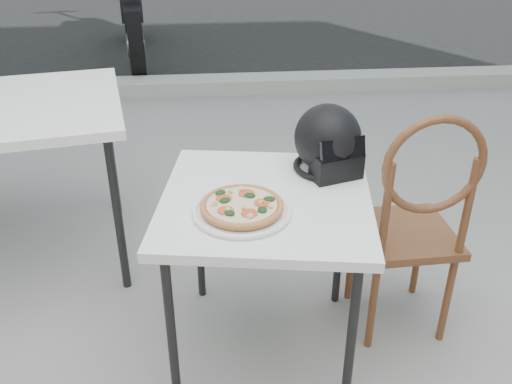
{
  "coord_description": "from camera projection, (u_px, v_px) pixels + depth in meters",
  "views": [
    {
      "loc": [
        -0.21,
        -1.65,
        1.62
      ],
      "look_at": [
        -0.06,
        -0.05,
        0.72
      ],
      "focal_mm": 40.0,
      "sensor_mm": 36.0,
      "label": 1
    }
  ],
  "objects": [
    {
      "name": "ground",
      "position": [
        270.0,
        344.0,
        2.25
      ],
      "size": [
        80.0,
        80.0,
        0.0
      ],
      "primitive_type": "plane",
      "color": "gray",
      "rests_on": "ground"
    },
    {
      "name": "street_asphalt",
      "position": [
        217.0,
        0.0,
        8.33
      ],
      "size": [
        30.0,
        8.0,
        0.0
      ],
      "primitive_type": "cube",
      "color": "black",
      "rests_on": "ground"
    },
    {
      "name": "curb",
      "position": [
        231.0,
        84.0,
        4.82
      ],
      "size": [
        30.0,
        0.25,
        0.12
      ],
      "primitive_type": "cube",
      "color": "#9D9B93",
      "rests_on": "ground"
    },
    {
      "name": "cafe_table_main",
      "position": [
        266.0,
        212.0,
        1.95
      ],
      "size": [
        0.81,
        0.81,
        0.67
      ],
      "rotation": [
        0.0,
        0.0,
        -0.16
      ],
      "color": "white",
      "rests_on": "ground"
    },
    {
      "name": "plate",
      "position": [
        242.0,
        211.0,
        1.82
      ],
      "size": [
        0.4,
        0.4,
        0.02
      ],
      "rotation": [
        0.0,
        0.0,
        0.31
      ],
      "color": "white",
      "rests_on": "cafe_table_main"
    },
    {
      "name": "pizza",
      "position": [
        242.0,
        206.0,
        1.81
      ],
      "size": [
        0.32,
        0.32,
        0.03
      ],
      "rotation": [
        0.0,
        0.0,
        -0.22
      ],
      "color": "#C57D48",
      "rests_on": "plate"
    },
    {
      "name": "helmet",
      "position": [
        328.0,
        143.0,
        2.04
      ],
      "size": [
        0.3,
        0.31,
        0.25
      ],
      "rotation": [
        0.0,
        0.0,
        0.3
      ],
      "color": "black",
      "rests_on": "cafe_table_main"
    },
    {
      "name": "cafe_chair_main",
      "position": [
        414.0,
        216.0,
        2.07
      ],
      "size": [
        0.38,
        0.38,
        0.96
      ],
      "rotation": [
        0.0,
        0.0,
        3.18
      ],
      "color": "brown",
      "rests_on": "ground"
    },
    {
      "name": "cafe_table_side",
      "position": [
        23.0,
        119.0,
        2.43
      ],
      "size": [
        0.95,
        0.95,
        0.78
      ],
      "rotation": [
        0.0,
        0.0,
        0.18
      ],
      "color": "white",
      "rests_on": "ground"
    },
    {
      "name": "motorcycle",
      "position": [
        130.0,
        11.0,
        5.52
      ],
      "size": [
        0.55,
        2.08,
        1.04
      ],
      "rotation": [
        0.0,
        0.0,
        0.14
      ],
      "color": "black",
      "rests_on": "street_asphalt"
    }
  ]
}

